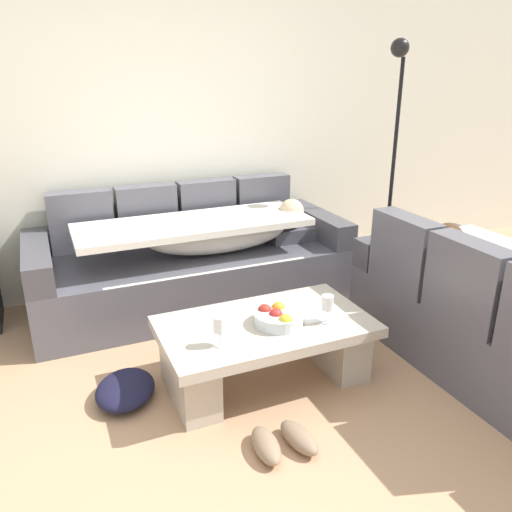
{
  "coord_description": "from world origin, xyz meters",
  "views": [
    {
      "loc": [
        -0.81,
        -1.93,
        1.73
      ],
      "look_at": [
        0.47,
        1.01,
        0.55
      ],
      "focal_mm": 35.74,
      "sensor_mm": 36.0,
      "label": 1
    }
  ],
  "objects_px": {
    "couch_along_wall": "(197,261)",
    "crumpled_garment": "(125,389)",
    "wine_glass_near_right": "(328,304)",
    "fruit_bowl": "(278,317)",
    "open_magazine": "(319,313)",
    "wine_glass_near_left": "(220,326)",
    "floor_lamp": "(393,149)",
    "coffee_table": "(265,344)",
    "couch_near_window": "(505,321)",
    "pair_of_shoes": "(283,441)"
  },
  "relations": [
    {
      "from": "couch_near_window",
      "to": "wine_glass_near_right",
      "type": "xyz_separation_m",
      "value": [
        -1.02,
        0.33,
        0.16
      ]
    },
    {
      "from": "fruit_bowl",
      "to": "crumpled_garment",
      "type": "xyz_separation_m",
      "value": [
        -0.85,
        0.18,
        -0.36
      ]
    },
    {
      "from": "couch_along_wall",
      "to": "crumpled_garment",
      "type": "xyz_separation_m",
      "value": [
        -0.76,
        -1.07,
        -0.27
      ]
    },
    {
      "from": "wine_glass_near_left",
      "to": "floor_lamp",
      "type": "relative_size",
      "value": 0.09
    },
    {
      "from": "couch_near_window",
      "to": "wine_glass_near_right",
      "type": "height_order",
      "value": "couch_near_window"
    },
    {
      "from": "floor_lamp",
      "to": "fruit_bowl",
      "type": "bearing_deg",
      "value": -144.84
    },
    {
      "from": "couch_along_wall",
      "to": "crumpled_garment",
      "type": "height_order",
      "value": "couch_along_wall"
    },
    {
      "from": "couch_along_wall",
      "to": "floor_lamp",
      "type": "bearing_deg",
      "value": -5.21
    },
    {
      "from": "wine_glass_near_right",
      "to": "crumpled_garment",
      "type": "distance_m",
      "value": 1.22
    },
    {
      "from": "wine_glass_near_left",
      "to": "floor_lamp",
      "type": "height_order",
      "value": "floor_lamp"
    },
    {
      "from": "crumpled_garment",
      "to": "wine_glass_near_left",
      "type": "bearing_deg",
      "value": -30.92
    },
    {
      "from": "couch_along_wall",
      "to": "wine_glass_near_right",
      "type": "xyz_separation_m",
      "value": [
        0.35,
        -1.35,
        0.16
      ]
    },
    {
      "from": "couch_near_window",
      "to": "floor_lamp",
      "type": "distance_m",
      "value": 1.74
    },
    {
      "from": "wine_glass_near_right",
      "to": "open_magazine",
      "type": "height_order",
      "value": "wine_glass_near_right"
    },
    {
      "from": "wine_glass_near_right",
      "to": "wine_glass_near_left",
      "type": "bearing_deg",
      "value": -179.96
    },
    {
      "from": "fruit_bowl",
      "to": "crumpled_garment",
      "type": "bearing_deg",
      "value": 167.81
    },
    {
      "from": "coffee_table",
      "to": "fruit_bowl",
      "type": "xyz_separation_m",
      "value": [
        0.06,
        -0.05,
        0.18
      ]
    },
    {
      "from": "fruit_bowl",
      "to": "crumpled_garment",
      "type": "height_order",
      "value": "fruit_bowl"
    },
    {
      "from": "wine_glass_near_left",
      "to": "pair_of_shoes",
      "type": "height_order",
      "value": "wine_glass_near_left"
    },
    {
      "from": "crumpled_garment",
      "to": "wine_glass_near_right",
      "type": "bearing_deg",
      "value": -14.16
    },
    {
      "from": "coffee_table",
      "to": "crumpled_garment",
      "type": "bearing_deg",
      "value": 170.21
    },
    {
      "from": "couch_along_wall",
      "to": "wine_glass_near_right",
      "type": "relative_size",
      "value": 14.15
    },
    {
      "from": "coffee_table",
      "to": "crumpled_garment",
      "type": "height_order",
      "value": "coffee_table"
    },
    {
      "from": "wine_glass_near_right",
      "to": "couch_near_window",
      "type": "bearing_deg",
      "value": -17.93
    },
    {
      "from": "open_magazine",
      "to": "pair_of_shoes",
      "type": "relative_size",
      "value": 0.87
    },
    {
      "from": "floor_lamp",
      "to": "pair_of_shoes",
      "type": "xyz_separation_m",
      "value": [
        -1.79,
        -1.63,
        -1.07
      ]
    },
    {
      "from": "couch_near_window",
      "to": "floor_lamp",
      "type": "xyz_separation_m",
      "value": [
        0.29,
        1.53,
        0.78
      ]
    },
    {
      "from": "fruit_bowl",
      "to": "couch_along_wall",
      "type": "bearing_deg",
      "value": 94.09
    },
    {
      "from": "couch_near_window",
      "to": "coffee_table",
      "type": "distance_m",
      "value": 1.42
    },
    {
      "from": "pair_of_shoes",
      "to": "coffee_table",
      "type": "bearing_deg",
      "value": 73.73
    },
    {
      "from": "couch_along_wall",
      "to": "pair_of_shoes",
      "type": "relative_size",
      "value": 7.33
    },
    {
      "from": "couch_along_wall",
      "to": "pair_of_shoes",
      "type": "bearing_deg",
      "value": -94.28
    },
    {
      "from": "coffee_table",
      "to": "floor_lamp",
      "type": "relative_size",
      "value": 0.62
    },
    {
      "from": "coffee_table",
      "to": "open_magazine",
      "type": "bearing_deg",
      "value": -5.51
    },
    {
      "from": "couch_along_wall",
      "to": "floor_lamp",
      "type": "height_order",
      "value": "floor_lamp"
    },
    {
      "from": "coffee_table",
      "to": "couch_near_window",
      "type": "bearing_deg",
      "value": -19.49
    },
    {
      "from": "wine_glass_near_left",
      "to": "open_magazine",
      "type": "distance_m",
      "value": 0.67
    },
    {
      "from": "coffee_table",
      "to": "crumpled_garment",
      "type": "relative_size",
      "value": 3.0
    },
    {
      "from": "wine_glass_near_left",
      "to": "pair_of_shoes",
      "type": "distance_m",
      "value": 0.64
    },
    {
      "from": "coffee_table",
      "to": "open_magazine",
      "type": "relative_size",
      "value": 4.29
    },
    {
      "from": "floor_lamp",
      "to": "crumpled_garment",
      "type": "relative_size",
      "value": 4.88
    },
    {
      "from": "pair_of_shoes",
      "to": "crumpled_garment",
      "type": "relative_size",
      "value": 0.8
    },
    {
      "from": "wine_glass_near_left",
      "to": "couch_along_wall",
      "type": "bearing_deg",
      "value": 77.92
    },
    {
      "from": "floor_lamp",
      "to": "open_magazine",
      "type": "bearing_deg",
      "value": -139.89
    },
    {
      "from": "fruit_bowl",
      "to": "open_magazine",
      "type": "height_order",
      "value": "fruit_bowl"
    },
    {
      "from": "wine_glass_near_left",
      "to": "open_magazine",
      "type": "xyz_separation_m",
      "value": [
        0.65,
        0.11,
        -0.11
      ]
    },
    {
      "from": "couch_near_window",
      "to": "coffee_table",
      "type": "relative_size",
      "value": 1.62
    },
    {
      "from": "pair_of_shoes",
      "to": "couch_near_window",
      "type": "bearing_deg",
      "value": 3.81
    },
    {
      "from": "coffee_table",
      "to": "crumpled_garment",
      "type": "xyz_separation_m",
      "value": [
        -0.79,
        0.14,
        -0.18
      ]
    },
    {
      "from": "coffee_table",
      "to": "floor_lamp",
      "type": "height_order",
      "value": "floor_lamp"
    }
  ]
}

